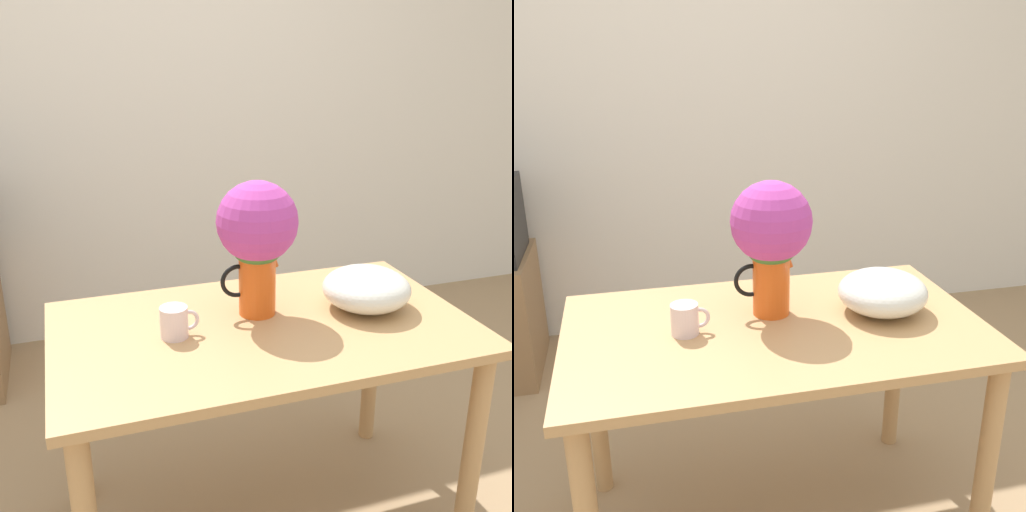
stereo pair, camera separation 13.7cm
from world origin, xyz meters
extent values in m
cube|color=silver|center=(0.00, 1.86, 1.30)|extent=(8.00, 0.05, 2.60)
cube|color=tan|center=(0.06, 0.19, 0.74)|extent=(1.26, 0.75, 0.03)
cylinder|color=tan|center=(0.63, -0.12, 0.36)|extent=(0.06, 0.06, 0.72)
cylinder|color=tan|center=(-0.51, 0.51, 0.36)|extent=(0.06, 0.06, 0.72)
cylinder|color=tan|center=(0.63, 0.51, 0.36)|extent=(0.06, 0.06, 0.72)
cylinder|color=#E05619|center=(0.06, 0.28, 0.86)|extent=(0.12, 0.12, 0.21)
cone|color=#E05619|center=(0.11, 0.28, 0.93)|extent=(0.04, 0.04, 0.05)
torus|color=black|center=(0.00, 0.28, 0.87)|extent=(0.11, 0.01, 0.11)
sphere|color=#3D7033|center=(0.06, 0.28, 1.01)|extent=(0.19, 0.19, 0.19)
sphere|color=#B23D99|center=(0.06, 0.28, 1.05)|extent=(0.25, 0.25, 0.25)
cylinder|color=silver|center=(-0.21, 0.20, 0.80)|extent=(0.08, 0.08, 0.09)
torus|color=silver|center=(-0.17, 0.20, 0.80)|extent=(0.06, 0.01, 0.06)
ellipsoid|color=silver|center=(0.41, 0.20, 0.82)|extent=(0.28, 0.28, 0.13)
camera|label=1|loc=(-0.49, -1.35, 1.56)|focal=42.00mm
camera|label=2|loc=(-0.35, -1.39, 1.56)|focal=42.00mm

